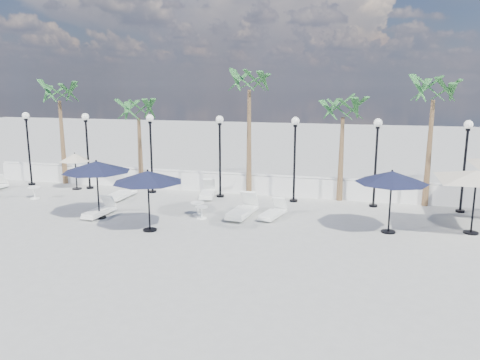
% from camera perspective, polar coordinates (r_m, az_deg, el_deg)
% --- Properties ---
extents(ground, '(100.00, 100.00, 0.00)m').
position_cam_1_polar(ground, '(16.39, -9.27, -7.23)').
color(ground, '#999994').
rests_on(ground, ground).
extents(balustrade, '(26.00, 0.30, 1.01)m').
position_cam_1_polar(balustrade, '(23.06, -1.69, -0.36)').
color(balustrade, white).
rests_on(balustrade, ground).
extents(lamppost_0, '(0.36, 0.36, 3.84)m').
position_cam_1_polar(lamppost_0, '(26.85, -24.46, 4.68)').
color(lamppost_0, black).
rests_on(lamppost_0, ground).
extents(lamppost_1, '(0.36, 0.36, 3.84)m').
position_cam_1_polar(lamppost_1, '(24.78, -18.16, 4.64)').
color(lamppost_1, black).
rests_on(lamppost_1, ground).
extents(lamppost_2, '(0.36, 0.36, 3.84)m').
position_cam_1_polar(lamppost_2, '(23.06, -10.82, 4.53)').
color(lamppost_2, black).
rests_on(lamppost_2, ground).
extents(lamppost_3, '(0.36, 0.36, 3.84)m').
position_cam_1_polar(lamppost_3, '(21.78, -2.47, 4.32)').
color(lamppost_3, black).
rests_on(lamppost_3, ground).
extents(lamppost_4, '(0.36, 0.36, 3.84)m').
position_cam_1_polar(lamppost_4, '(21.00, 6.70, 3.98)').
color(lamppost_4, black).
rests_on(lamppost_4, ground).
extents(lamppost_5, '(0.36, 0.36, 3.84)m').
position_cam_1_polar(lamppost_5, '(20.80, 16.30, 3.52)').
color(lamppost_5, black).
rests_on(lamppost_5, ground).
extents(lamppost_6, '(0.36, 0.36, 3.84)m').
position_cam_1_polar(lamppost_6, '(21.17, 25.81, 2.96)').
color(lamppost_6, black).
rests_on(lamppost_6, ground).
extents(palm_0, '(2.60, 2.60, 5.50)m').
position_cam_1_polar(palm_0, '(26.43, -21.18, 9.29)').
color(palm_0, brown).
rests_on(palm_0, ground).
extents(palm_1, '(2.60, 2.60, 4.70)m').
position_cam_1_polar(palm_1, '(24.11, -12.27, 7.79)').
color(palm_1, brown).
rests_on(palm_1, ground).
extents(palm_2, '(2.60, 2.60, 6.10)m').
position_cam_1_polar(palm_2, '(22.05, 1.14, 11.26)').
color(palm_2, brown).
rests_on(palm_2, ground).
extents(palm_3, '(2.60, 2.60, 4.90)m').
position_cam_1_polar(palm_3, '(21.47, 12.44, 7.87)').
color(palm_3, brown).
rests_on(palm_3, ground).
extents(palm_4, '(2.60, 2.60, 5.70)m').
position_cam_1_polar(palm_4, '(21.58, 22.52, 9.35)').
color(palm_4, brown).
rests_on(palm_4, ground).
extents(lounger_2, '(0.98, 1.96, 0.70)m').
position_cam_1_polar(lounger_2, '(22.08, -3.96, -1.54)').
color(lounger_2, white).
rests_on(lounger_2, ground).
extents(lounger_3, '(0.66, 1.98, 0.74)m').
position_cam_1_polar(lounger_3, '(22.54, -14.22, -1.58)').
color(lounger_3, white).
rests_on(lounger_3, ground).
extents(lounger_4, '(0.65, 1.77, 0.65)m').
position_cam_1_polar(lounger_4, '(19.80, -16.78, -3.62)').
color(lounger_4, white).
rests_on(lounger_4, ground).
extents(lounger_5, '(0.91, 2.21, 0.81)m').
position_cam_1_polar(lounger_5, '(18.87, 0.32, -3.70)').
color(lounger_5, white).
rests_on(lounger_5, ground).
extents(lounger_6, '(0.93, 1.80, 0.65)m').
position_cam_1_polar(lounger_6, '(18.76, 4.05, -3.99)').
color(lounger_6, white).
rests_on(lounger_6, ground).
extents(side_table_0, '(0.57, 0.57, 0.55)m').
position_cam_1_polar(side_table_0, '(23.83, -23.77, -1.30)').
color(side_table_0, white).
rests_on(side_table_0, ground).
extents(side_table_1, '(0.56, 0.56, 0.54)m').
position_cam_1_polar(side_table_1, '(19.14, -5.20, -3.35)').
color(side_table_1, white).
rests_on(side_table_1, ground).
extents(side_table_2, '(0.51, 0.51, 0.50)m').
position_cam_1_polar(side_table_2, '(18.65, -4.69, -3.83)').
color(side_table_2, white).
rests_on(side_table_2, ground).
extents(parasol_navy_left, '(2.67, 2.67, 2.36)m').
position_cam_1_polar(parasol_navy_left, '(19.14, -17.10, 1.55)').
color(parasol_navy_left, black).
rests_on(parasol_navy_left, ground).
extents(parasol_navy_mid, '(2.54, 2.54, 2.28)m').
position_cam_1_polar(parasol_navy_mid, '(17.01, -11.18, 0.37)').
color(parasol_navy_mid, black).
rests_on(parasol_navy_mid, ground).
extents(parasol_navy_right, '(2.58, 2.58, 2.31)m').
position_cam_1_polar(parasol_navy_right, '(17.32, 18.02, 0.31)').
color(parasol_navy_right, black).
rests_on(parasol_navy_right, ground).
extents(parasol_cream_sq_a, '(5.03, 5.03, 2.47)m').
position_cam_1_polar(parasol_cream_sq_a, '(18.29, 26.94, 1.00)').
color(parasol_cream_sq_a, black).
rests_on(parasol_cream_sq_a, ground).
extents(parasol_cream_small, '(1.54, 1.54, 1.89)m').
position_cam_1_polar(parasol_cream_small, '(24.96, -19.49, 2.56)').
color(parasol_cream_small, black).
rests_on(parasol_cream_small, ground).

